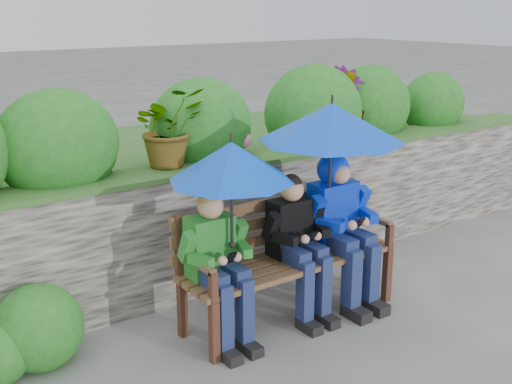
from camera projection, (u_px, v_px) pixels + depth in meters
ground at (264, 318)px, 4.73m from camera, size 60.00×60.00×0.00m
garden_backdrop at (159, 190)px, 5.80m from camera, size 8.00×2.88×1.82m
park_bench at (285, 250)px, 4.67m from camera, size 1.68×0.49×0.89m
boy_left at (218, 260)px, 4.25m from camera, size 0.46×0.54×1.07m
boy_middle at (297, 239)px, 4.62m from camera, size 0.46×0.54×1.07m
boy_right at (341, 217)px, 4.83m from camera, size 0.53×0.65×1.16m
umbrella_left at (231, 162)px, 4.09m from camera, size 0.83×0.83×0.78m
umbrella_right at (331, 123)px, 4.57m from camera, size 1.07×1.07×0.92m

